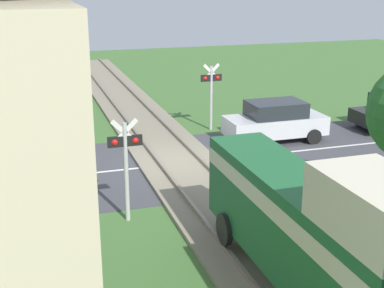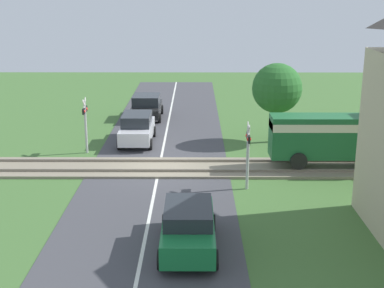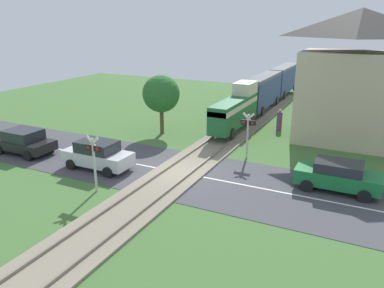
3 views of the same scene
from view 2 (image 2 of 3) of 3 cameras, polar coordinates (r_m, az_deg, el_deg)
name	(u,v)px [view 2 (image 2 of 3)]	position (r m, az deg, el deg)	size (l,w,h in m)	color
ground_plane	(159,169)	(24.67, -3.53, -2.67)	(60.00, 60.00, 0.00)	#426B33
road_surface	(159,169)	(24.66, -3.53, -2.65)	(48.00, 6.40, 0.02)	#424247
track_bed	(159,168)	(24.64, -3.54, -2.52)	(2.80, 48.00, 0.24)	gray
car_near_crossing	(137,128)	(28.71, -5.87, 1.71)	(3.92, 1.78, 1.61)	silver
car_far_side	(188,226)	(17.00, -0.40, -8.75)	(3.93, 1.79, 1.48)	#197038
car_behind_queue	(147,106)	(34.32, -4.88, 4.03)	(3.80, 1.98, 1.51)	black
crossing_signal_west_approach	(85,118)	(27.09, -11.32, 2.75)	(0.90, 0.18, 2.81)	#B7B7B7
crossing_signal_east_approach	(248,147)	(21.76, 6.00, -0.30)	(0.90, 0.18, 2.81)	#B7B7B7
tree_roadside_hedge	(277,88)	(28.72, 9.05, 5.87)	(2.65, 2.65, 4.26)	brown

